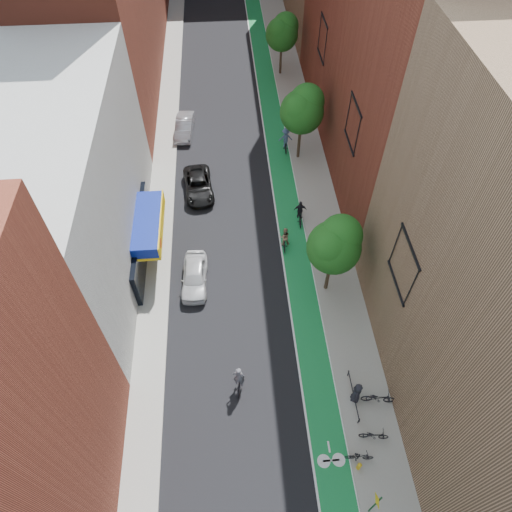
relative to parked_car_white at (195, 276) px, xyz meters
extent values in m
plane|color=black|center=(3.24, -11.22, -0.71)|extent=(160.00, 160.00, 0.00)
cube|color=#14753E|center=(7.24, 14.78, -0.71)|extent=(2.00, 68.00, 0.01)
cube|color=gray|center=(-2.76, 14.78, -0.64)|extent=(2.00, 68.00, 0.15)
cube|color=gray|center=(9.74, 14.78, -0.64)|extent=(3.00, 68.00, 0.15)
cube|color=silver|center=(-7.76, 2.78, 5.29)|extent=(8.00, 20.00, 12.00)
cube|color=maroon|center=(15.24, 14.78, 10.29)|extent=(8.00, 28.00, 22.00)
cylinder|color=#332619|center=(8.84, -1.22, 0.94)|extent=(0.24, 0.24, 3.30)
sphere|color=#175015|center=(8.84, -1.22, 3.67)|extent=(3.36, 3.36, 3.36)
sphere|color=#175015|center=(9.24, -0.92, 4.39)|extent=(2.64, 2.64, 2.64)
sphere|color=#175015|center=(8.54, -1.52, 4.15)|extent=(2.40, 2.40, 2.40)
cylinder|color=#332619|center=(8.84, 12.78, 1.02)|extent=(0.24, 0.24, 3.47)
sphere|color=#175015|center=(8.84, 12.78, 3.88)|extent=(3.53, 3.53, 3.53)
sphere|color=#175015|center=(9.24, 13.08, 4.64)|extent=(2.77, 2.77, 2.77)
sphere|color=#175015|center=(8.54, 12.48, 4.39)|extent=(2.52, 2.52, 2.52)
cylinder|color=#332619|center=(8.84, 26.78, 0.88)|extent=(0.24, 0.24, 3.19)
sphere|color=#175015|center=(8.84, 26.78, 3.52)|extent=(3.25, 3.25, 3.25)
sphere|color=#175015|center=(9.24, 27.08, 4.22)|extent=(2.55, 2.55, 2.55)
sphere|color=#175015|center=(8.54, 26.48, 3.98)|extent=(2.32, 2.32, 2.32)
cylinder|color=#194C26|center=(8.64, -14.72, 0.94)|extent=(0.08, 0.08, 3.00)
cube|color=yellow|center=(8.56, -14.72, 1.84)|extent=(0.02, 0.71, 0.71)
imported|color=silver|center=(0.00, 0.00, 0.00)|extent=(1.86, 4.26, 1.43)
imported|color=black|center=(0.24, 9.14, -0.05)|extent=(2.66, 4.95, 1.32)
imported|color=#9A9CA3|center=(-1.06, 17.14, -0.02)|extent=(1.84, 4.34, 1.39)
imported|color=black|center=(2.61, -7.82, -0.30)|extent=(0.87, 1.65, 0.82)
imported|color=#515058|center=(2.61, -7.72, 0.58)|extent=(0.77, 0.59, 1.89)
imported|color=black|center=(6.46, 2.63, -0.27)|extent=(0.50, 1.51, 0.90)
imported|color=#A37D5F|center=(6.46, 2.73, 0.42)|extent=(0.79, 0.63, 1.57)
imported|color=black|center=(7.94, 5.18, -0.24)|extent=(0.74, 1.85, 0.95)
imported|color=black|center=(7.94, 5.28, 0.44)|extent=(0.97, 0.45, 1.62)
imported|color=black|center=(7.86, 13.89, -0.27)|extent=(0.44, 1.47, 0.88)
imported|color=#435578|center=(7.86, 13.99, 0.56)|extent=(1.21, 0.71, 1.85)
imported|color=black|center=(10.37, -9.29, -0.06)|extent=(1.98, 0.92, 1.00)
imported|color=black|center=(8.64, -12.30, -0.11)|extent=(1.56, 0.59, 0.91)
imported|color=black|center=(9.66, -11.27, -0.14)|extent=(1.67, 0.78, 0.84)
imported|color=black|center=(9.15, -9.03, 0.28)|extent=(0.76, 0.95, 1.69)
cylinder|color=gold|center=(8.54, -12.73, -0.32)|extent=(0.21, 0.21, 0.49)
sphere|color=gold|center=(8.54, -12.73, -0.02)|extent=(0.23, 0.23, 0.23)
camera|label=1|loc=(2.74, -18.67, 24.87)|focal=32.00mm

